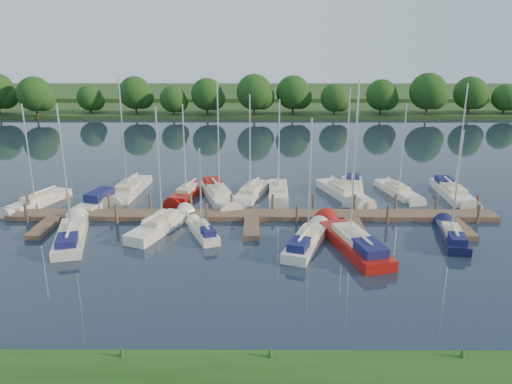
{
  "coord_description": "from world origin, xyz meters",
  "views": [
    {
      "loc": [
        0.49,
        -30.64,
        14.13
      ],
      "look_at": [
        0.33,
        8.0,
        2.2
      ],
      "focal_mm": 35.0,
      "sensor_mm": 36.0,
      "label": 1
    }
  ],
  "objects_px": {
    "dock": "(252,218)",
    "sailboat_n_0": "(37,202)",
    "sailboat_s_2": "(203,232)",
    "motorboat": "(99,202)",
    "sailboat_n_5": "(251,194)"
  },
  "relations": [
    {
      "from": "sailboat_n_0",
      "to": "dock",
      "type": "bearing_deg",
      "value": -170.23
    },
    {
      "from": "dock",
      "to": "sailboat_n_5",
      "type": "xyz_separation_m",
      "value": [
        -0.17,
        6.27,
        0.07
      ]
    },
    {
      "from": "sailboat_s_2",
      "to": "sailboat_n_0",
      "type": "bearing_deg",
      "value": 133.68
    },
    {
      "from": "sailboat_s_2",
      "to": "sailboat_n_5",
      "type": "bearing_deg",
      "value": 48.58
    },
    {
      "from": "sailboat_n_5",
      "to": "sailboat_s_2",
      "type": "height_order",
      "value": "sailboat_n_5"
    },
    {
      "from": "dock",
      "to": "sailboat_s_2",
      "type": "relative_size",
      "value": 5.77
    },
    {
      "from": "dock",
      "to": "sailboat_n_0",
      "type": "distance_m",
      "value": 19.38
    },
    {
      "from": "sailboat_s_2",
      "to": "motorboat",
      "type": "bearing_deg",
      "value": 123.49
    },
    {
      "from": "dock",
      "to": "sailboat_n_0",
      "type": "xyz_separation_m",
      "value": [
        -19.02,
        3.73,
        0.07
      ]
    },
    {
      "from": "sailboat_n_0",
      "to": "sailboat_s_2",
      "type": "bearing_deg",
      "value": 176.29
    },
    {
      "from": "dock",
      "to": "sailboat_s_2",
      "type": "xyz_separation_m",
      "value": [
        -3.6,
        -3.32,
        0.12
      ]
    },
    {
      "from": "dock",
      "to": "sailboat_n_0",
      "type": "height_order",
      "value": "sailboat_n_0"
    },
    {
      "from": "motorboat",
      "to": "sailboat_s_2",
      "type": "xyz_separation_m",
      "value": [
        9.93,
        -6.89,
        -0.03
      ]
    },
    {
      "from": "sailboat_n_5",
      "to": "sailboat_n_0",
      "type": "bearing_deg",
      "value": 24.24
    },
    {
      "from": "sailboat_s_2",
      "to": "dock",
      "type": "bearing_deg",
      "value": 20.97
    }
  ]
}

